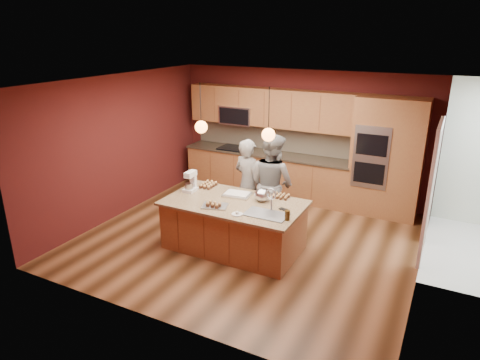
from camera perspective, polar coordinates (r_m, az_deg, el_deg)
The scene contains 24 objects.
floor at distance 7.54m, azimuth 1.17°, elevation -7.89°, with size 5.50×5.50×0.00m, color #3F2412.
ceiling at distance 6.74m, azimuth 1.33°, elevation 12.95°, with size 5.50×5.50×0.00m, color white.
wall_back at distance 9.26m, azimuth 8.07°, elevation 6.06°, with size 5.50×5.50×0.00m, color #4E1717.
wall_front at distance 5.04m, azimuth -11.34°, elevation -5.70°, with size 5.50×5.50×0.00m, color #4E1717.
wall_left at distance 8.54m, azimuth -15.63°, elevation 4.40°, with size 5.00×5.00×0.00m, color #4E1717.
wall_right at distance 6.39m, azimuth 24.01°, elevation -1.60°, with size 5.00×5.00×0.00m, color #4E1717.
cabinet_run at distance 9.36m, azimuth 3.51°, elevation 4.05°, with size 3.74×0.64×2.30m.
oven_column at distance 8.61m, azimuth 18.97°, elevation 2.79°, with size 1.30×0.62×2.30m.
doorway_trim at distance 7.25m, azimuth 24.01°, elevation -1.75°, with size 0.08×1.11×2.20m, color white, non-canonical shape.
pendant_left at distance 6.86m, azimuth -5.19°, elevation 7.09°, with size 0.20×0.20×0.80m.
pendant_right at distance 6.33m, azimuth 3.81°, elevation 6.08°, with size 0.20×0.20×0.80m.
island at distance 7.08m, azimuth -0.71°, elevation -5.97°, with size 2.24×1.26×1.21m.
person_left at distance 7.74m, azimuth 1.05°, elevation -0.48°, with size 0.60×0.40×1.65m, color black.
person_right at distance 7.53m, azimuth 4.24°, elevation -0.48°, with size 0.88×0.68×1.81m, color slate.
stand_mixer at distance 7.38m, azimuth -6.60°, elevation -0.36°, with size 0.19×0.26×0.35m.
sheet_cake at distance 7.18m, azimuth -0.38°, elevation -1.91°, with size 0.48×0.37×0.05m.
cooling_rack at distance 6.75m, azimuth -3.39°, elevation -3.46°, with size 0.39×0.28×0.02m, color #9C9FA4.
mixing_bowl at distance 6.93m, azimuth 2.99°, elevation -2.00°, with size 0.26×0.26×0.22m, color silver.
plate at distance 6.45m, azimuth -0.38°, elevation -4.58°, with size 0.17×0.17×0.01m, color silver.
tumbler at distance 6.29m, azimuth 6.33°, elevation -4.70°, with size 0.08×0.08×0.15m, color #38260C.
phone at distance 6.66m, azimuth 5.83°, elevation -3.91°, with size 0.14×0.08×0.01m, color black.
cupcakes_left at distance 7.59m, azimuth -4.26°, elevation -0.63°, with size 0.25×0.33×0.07m, color tan, non-canonical shape.
cupcakes_rack at distance 6.70m, azimuth -3.54°, elevation -3.26°, with size 0.24×0.16×0.07m, color tan, non-canonical shape.
cupcakes_right at distance 7.11m, azimuth 5.46°, elevation -2.13°, with size 0.28×0.21×0.06m, color tan, non-canonical shape.
Camera 1 is at (2.92, -6.03, 3.46)m, focal length 32.00 mm.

